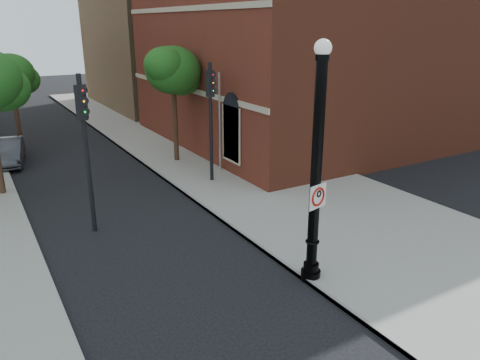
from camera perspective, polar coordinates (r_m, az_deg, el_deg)
ground at (r=12.56m, az=-0.31°, el=-14.28°), size 120.00×120.00×0.00m
sidewalk_right at (r=23.22m, az=0.01°, el=1.68°), size 8.00×60.00×0.12m
curb_edge at (r=21.57m, az=-9.06°, el=0.12°), size 0.10×60.00×0.14m
brick_wall_building at (r=31.45m, az=12.63°, el=17.16°), size 22.30×16.30×12.50m
bg_building_tan_b at (r=44.54m, az=-2.15°, el=18.82°), size 22.00×14.00×14.00m
lamppost at (r=12.30m, az=9.23°, el=0.20°), size 0.55×0.55×6.47m
no_parking_sign at (r=12.31m, az=9.48°, el=-1.98°), size 0.65×0.18×0.66m
parked_car at (r=26.40m, az=-26.44°, el=3.11°), size 2.01×4.09×1.29m
traffic_signal_left at (r=15.93m, az=-18.44°, el=5.97°), size 0.42×0.47×5.34m
traffic_signal_right at (r=20.25m, az=-3.60°, el=9.29°), size 0.40×0.46×5.28m
utility_pole at (r=21.94m, az=-2.49°, el=6.87°), size 0.09×0.09×4.73m
street_tree_b at (r=28.44m, az=-26.12°, el=11.45°), size 2.95×2.66×5.31m
street_tree_c at (r=23.63m, az=-8.13°, el=12.98°), size 3.22×2.91×5.80m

